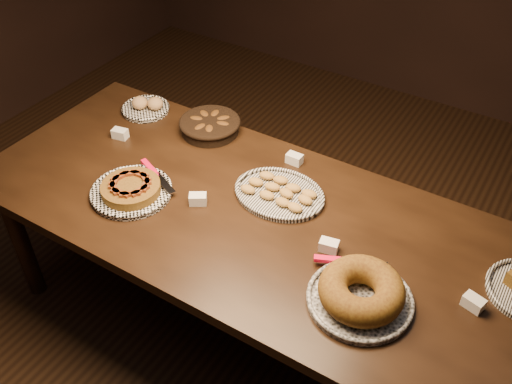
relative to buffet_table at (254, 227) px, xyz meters
The scene contains 8 objects.
ground 0.68m from the buffet_table, ahead, with size 5.00×5.00×0.00m, color black.
buffet_table is the anchor object (origin of this frame).
apple_tart_plate 0.53m from the buffet_table, 161.90° to the right, with size 0.34×0.36×0.06m.
madeleine_platter 0.18m from the buffet_table, 77.95° to the left, with size 0.38×0.31×0.04m.
bundt_cake_plate 0.58m from the buffet_table, 19.00° to the right, with size 0.40×0.38×0.11m.
croissant_basket 0.63m from the buffet_table, 141.73° to the left, with size 0.34×0.34×0.07m.
bread_roll_plate 0.94m from the buffet_table, 157.09° to the left, with size 0.24×0.24×0.08m.
tent_cards 0.13m from the buffet_table, 70.62° to the left, with size 1.76×0.51×0.04m.
Camera 1 is at (0.89, -1.42, 2.29)m, focal length 40.00 mm.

